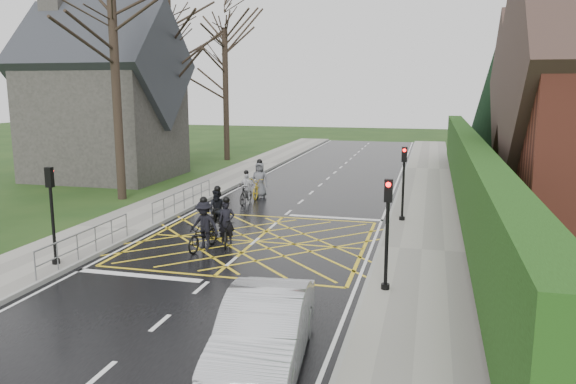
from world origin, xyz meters
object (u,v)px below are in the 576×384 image
at_px(cyclist_back, 218,214).
at_px(cyclist_rear, 226,229).
at_px(cyclist_front, 246,192).
at_px(car, 264,331).
at_px(cyclist_lead, 259,184).
at_px(cyclist_mid, 204,230).

bearing_deg(cyclist_back, cyclist_rear, -57.19).
relative_size(cyclist_rear, cyclist_front, 1.15).
xyz_separation_m(cyclist_rear, car, (3.91, -8.25, 0.19)).
distance_m(cyclist_rear, cyclist_lead, 8.80).
bearing_deg(cyclist_rear, cyclist_back, 100.46).
xyz_separation_m(cyclist_mid, cyclist_front, (-1.05, 7.76, -0.08)).
xyz_separation_m(cyclist_rear, cyclist_mid, (-0.55, -0.72, 0.11)).
bearing_deg(cyclist_rear, cyclist_lead, 79.53).
relative_size(cyclist_rear, cyclist_back, 1.04).
relative_size(cyclist_lead, car, 0.45).
bearing_deg(cyclist_back, cyclist_lead, 96.15).
distance_m(cyclist_rear, cyclist_mid, 0.92).
xyz_separation_m(cyclist_lead, car, (5.35, -16.93, 0.07)).
bearing_deg(cyclist_mid, cyclist_front, 104.84).
xyz_separation_m(cyclist_mid, cyclist_lead, (-0.89, 9.41, 0.01)).
xyz_separation_m(cyclist_front, car, (5.52, -15.28, 0.15)).
height_order(cyclist_rear, cyclist_mid, cyclist_mid).
relative_size(cyclist_rear, cyclist_mid, 0.96).
bearing_deg(cyclist_back, cyclist_front, 99.03).
height_order(cyclist_back, cyclist_lead, cyclist_lead).
bearing_deg(car, cyclist_rear, 109.27).
bearing_deg(cyclist_lead, cyclist_rear, -82.55).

